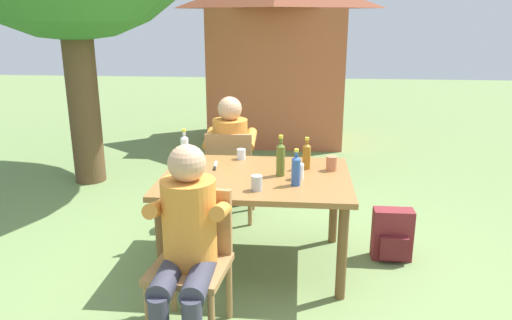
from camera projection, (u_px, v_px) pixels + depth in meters
ground_plane at (256, 263)px, 3.84m from camera, size 24.00×24.00×0.00m
dining_table at (256, 186)px, 3.66m from camera, size 1.40×1.04×0.73m
chair_far_left at (230, 171)px, 4.52m from camera, size 0.45×0.45×0.87m
chair_near_left at (193, 254)px, 2.95m from camera, size 0.49×0.49×0.87m
person_in_white_shirt at (232, 151)px, 4.57m from camera, size 0.47×0.62×1.18m
person_in_plaid_shirt at (187, 236)px, 2.80m from camera, size 0.47×0.62×1.18m
bottle_clear at (185, 148)px, 3.94m from camera, size 0.06×0.06×0.27m
bottle_olive at (281, 158)px, 3.60m from camera, size 0.06×0.06×0.31m
bottle_amber at (307, 155)px, 3.77m from camera, size 0.06×0.06×0.25m
bottle_blue at (296, 170)px, 3.40m from camera, size 0.06×0.06×0.26m
cup_glass at (241, 154)px, 4.04m from camera, size 0.07×0.07×0.09m
cup_steel at (257, 183)px, 3.31m from camera, size 0.08×0.08×0.10m
cup_terracotta at (331, 163)px, 3.74m from camera, size 0.08×0.08×0.11m
cup_white at (299, 171)px, 3.54m from camera, size 0.07×0.07×0.11m
table_knife at (215, 166)px, 3.84m from camera, size 0.05×0.24×0.01m
backpack_by_near_side at (392, 236)px, 3.86m from camera, size 0.31×0.21×0.42m
brick_kiosk at (277, 53)px, 7.37m from camera, size 2.24×1.65×2.53m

